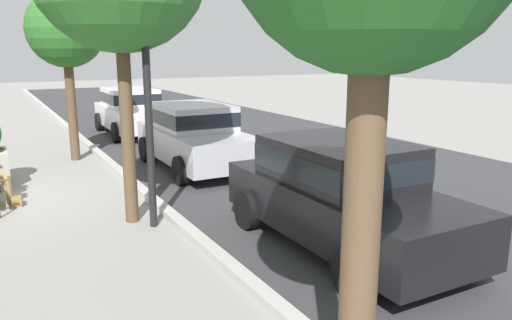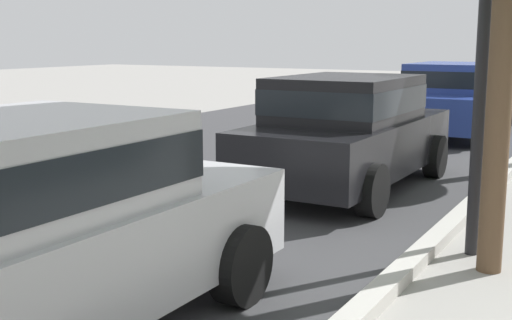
% 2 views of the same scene
% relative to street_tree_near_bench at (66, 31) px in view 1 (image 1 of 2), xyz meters
% --- Properties ---
extents(street_surface, '(60.00, 9.00, 0.01)m').
position_rel_street_tree_near_bench_xyz_m(street_surface, '(3.22, 5.24, -3.31)').
color(street_surface, '#38383A').
rests_on(street_surface, ground).
extents(curb_stone, '(60.00, 0.20, 0.12)m').
position_rel_street_tree_near_bench_xyz_m(curb_stone, '(3.22, 0.64, -3.25)').
color(curb_stone, '#B2AFA8').
rests_on(curb_stone, ground).
extents(street_tree_near_bench, '(1.93, 1.93, 4.32)m').
position_rel_street_tree_near_bench_xyz_m(street_tree_near_bench, '(0.00, 0.00, 0.00)').
color(street_tree_near_bench, brown).
rests_on(street_tree_near_bench, ground).
extents(parked_car_white, '(4.11, 1.95, 1.56)m').
position_rel_street_tree_near_bench_xyz_m(parked_car_white, '(-3.40, 2.42, -2.47)').
color(parked_car_white, silver).
rests_on(parked_car_white, ground).
extents(parked_car_silver, '(4.11, 1.95, 1.56)m').
position_rel_street_tree_near_bench_xyz_m(parked_car_silver, '(2.36, 2.42, -2.47)').
color(parked_car_silver, '#B7B7BC').
rests_on(parked_car_silver, ground).
extents(parked_car_black, '(4.11, 1.95, 1.56)m').
position_rel_street_tree_near_bench_xyz_m(parked_car_black, '(8.03, 2.42, -2.47)').
color(parked_car_black, black).
rests_on(parked_car_black, ground).
extents(lamp_post, '(0.32, 0.32, 3.90)m').
position_rel_street_tree_near_bench_xyz_m(lamp_post, '(5.92, 0.27, -0.76)').
color(lamp_post, black).
rests_on(lamp_post, ground).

